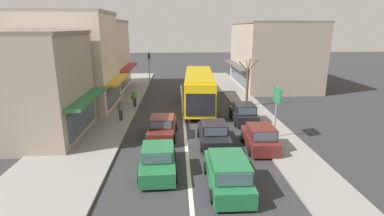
% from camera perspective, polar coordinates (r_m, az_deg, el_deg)
% --- Properties ---
extents(ground_plane, '(140.00, 140.00, 0.00)m').
position_cam_1_polar(ground_plane, '(21.44, -1.31, -4.79)').
color(ground_plane, '#2D2D30').
extents(lane_centre_line, '(0.20, 28.00, 0.01)m').
position_cam_1_polar(lane_centre_line, '(25.24, -1.58, -1.68)').
color(lane_centre_line, silver).
rests_on(lane_centre_line, ground).
extents(sidewalk_left, '(5.20, 44.00, 0.14)m').
position_cam_1_polar(sidewalk_left, '(27.84, -15.82, -0.51)').
color(sidewalk_left, gray).
rests_on(sidewalk_left, ground).
extents(kerb_right, '(2.80, 44.00, 0.12)m').
position_cam_1_polar(kerb_right, '(27.97, 11.12, -0.16)').
color(kerb_right, gray).
rests_on(kerb_right, ground).
extents(shopfront_corner_near, '(7.43, 7.13, 7.09)m').
position_cam_1_polar(shopfront_corner_near, '(22.41, -28.40, 3.64)').
color(shopfront_corner_near, gray).
rests_on(shopfront_corner_near, ground).
extents(shopfront_mid_block, '(8.75, 7.01, 8.66)m').
position_cam_1_polar(shopfront_mid_block, '(29.08, -22.52, 8.12)').
color(shopfront_mid_block, beige).
rests_on(shopfront_mid_block, ground).
extents(shopfront_far_end, '(8.07, 9.41, 8.11)m').
position_cam_1_polar(shopfront_far_end, '(37.11, -18.25, 9.36)').
color(shopfront_far_end, beige).
rests_on(shopfront_far_end, ground).
extents(building_right_far, '(9.42, 12.32, 7.95)m').
position_cam_1_polar(building_right_far, '(39.34, 15.08, 9.77)').
color(building_right_far, gray).
rests_on(building_right_far, ground).
extents(city_bus, '(3.18, 10.98, 3.23)m').
position_cam_1_polar(city_bus, '(28.09, 1.38, 4.00)').
color(city_bus, yellow).
rests_on(city_bus, ground).
extents(sedan_adjacent_lane_lead, '(2.05, 4.28, 1.47)m').
position_cam_1_polar(sedan_adjacent_lane_lead, '(20.63, -5.67, -3.72)').
color(sedan_adjacent_lane_lead, '#561E19').
rests_on(sedan_adjacent_lane_lead, ground).
extents(sedan_queue_far_back, '(2.02, 4.26, 1.47)m').
position_cam_1_polar(sedan_queue_far_back, '(15.83, -6.52, -9.79)').
color(sedan_queue_far_back, '#1E6638').
rests_on(sedan_queue_far_back, ground).
extents(wagon_behind_bus_near, '(1.95, 4.51, 1.58)m').
position_cam_1_polar(wagon_behind_bus_near, '(14.35, 6.85, -12.19)').
color(wagon_behind_bus_near, '#1E6638').
rests_on(wagon_behind_bus_near, ground).
extents(sedan_queue_gap_filler, '(1.93, 4.22, 1.47)m').
position_cam_1_polar(sedan_queue_gap_filler, '(19.36, 4.13, -4.98)').
color(sedan_queue_gap_filler, black).
rests_on(sedan_queue_gap_filler, ground).
extents(parked_hatchback_kerb_front, '(1.90, 3.75, 1.54)m').
position_cam_1_polar(parked_hatchback_kerb_front, '(18.98, 12.80, -5.60)').
color(parked_hatchback_kerb_front, '#561E19').
rests_on(parked_hatchback_kerb_front, ground).
extents(parked_hatchback_kerb_second, '(1.84, 3.71, 1.54)m').
position_cam_1_polar(parked_hatchback_kerb_second, '(23.98, 9.80, -1.06)').
color(parked_hatchback_kerb_second, black).
rests_on(parked_hatchback_kerb_second, ground).
extents(traffic_light_downstreet, '(0.33, 0.24, 4.20)m').
position_cam_1_polar(traffic_light_downstreet, '(38.21, -8.16, 8.30)').
color(traffic_light_downstreet, gray).
rests_on(traffic_light_downstreet, ground).
extents(directional_road_sign, '(0.10, 1.40, 3.60)m').
position_cam_1_polar(directional_road_sign, '(20.33, 15.87, 1.47)').
color(directional_road_sign, gray).
rests_on(directional_road_sign, ground).
extents(street_tree_right, '(1.86, 1.70, 4.59)m').
position_cam_1_polar(street_tree_right, '(28.49, 10.51, 4.49)').
color(street_tree_right, brown).
rests_on(street_tree_right, ground).
extents(pedestrian_with_handbag_near, '(0.56, 0.55, 1.63)m').
position_cam_1_polar(pedestrian_with_handbag_near, '(28.13, -10.94, 2.05)').
color(pedestrian_with_handbag_near, '#232838').
rests_on(pedestrian_with_handbag_near, sidewalk_left).
extents(pedestrian_browsing_midblock, '(0.41, 0.45, 1.63)m').
position_cam_1_polar(pedestrian_browsing_midblock, '(24.20, -13.46, -0.23)').
color(pedestrian_browsing_midblock, '#333338').
rests_on(pedestrian_browsing_midblock, sidewalk_left).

